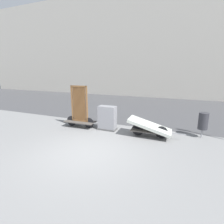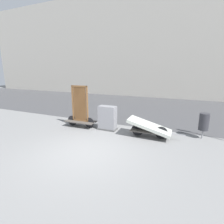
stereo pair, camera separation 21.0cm
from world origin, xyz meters
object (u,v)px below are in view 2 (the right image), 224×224
(bike_cart_with_bedframe, at_px, (80,113))
(bike_cart_with_mattress, at_px, (149,127))
(utility_cabinet, at_px, (107,119))
(trash_bin, at_px, (204,122))

(bike_cart_with_bedframe, height_order, bike_cart_with_mattress, bike_cart_with_bedframe)
(utility_cabinet, bearing_deg, trash_bin, 8.29)
(bike_cart_with_mattress, bearing_deg, utility_cabinet, 173.14)
(utility_cabinet, distance_m, trash_bin, 4.27)
(trash_bin, bearing_deg, bike_cart_with_mattress, -159.82)
(bike_cart_with_mattress, bearing_deg, trash_bin, 17.79)
(bike_cart_with_bedframe, relative_size, trash_bin, 2.07)
(bike_cart_with_bedframe, relative_size, bike_cart_with_mattress, 0.94)
(trash_bin, bearing_deg, bike_cart_with_bedframe, -172.18)
(bike_cart_with_bedframe, distance_m, utility_cabinet, 1.47)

